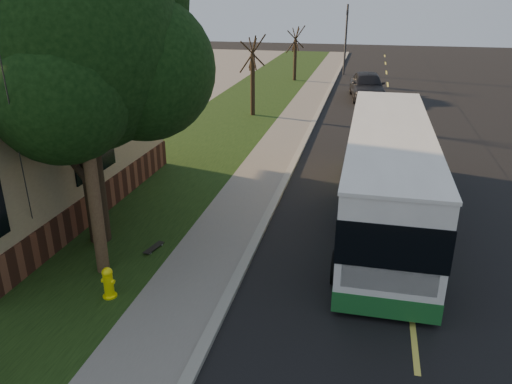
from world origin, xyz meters
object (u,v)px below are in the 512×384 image
Objects in this scene: leafy_tree at (81,49)px; skateboard_main at (154,248)px; dumpster at (37,190)px; traffic_signal at (346,35)px; transit_bus at (387,172)px; bare_tree_near at (253,77)px; bare_tree_far at (295,54)px; distant_car at (367,85)px; utility_pole at (79,84)px; fire_hydrant at (108,283)px.

skateboard_main is (1.64, -0.38, -5.05)m from leafy_tree.
skateboard_main is 4.96m from dumpster.
traffic_signal is 0.52× the size of transit_bus.
bare_tree_near reaches higher than skateboard_main.
bare_tree_far is 5.32× the size of skateboard_main.
distant_car is (9.69, 20.34, 0.16)m from dumpster.
traffic_signal is at bearing 95.46° from distant_car.
dumpster reaches higher than skateboard_main.
utility_pole reaches higher than bare_tree_far.
distant_car is at bearing -45.56° from bare_tree_far.
transit_bus is (6.92, -12.30, -0.61)m from bare_tree_near.
traffic_signal is at bearing 75.96° from bare_tree_near.
bare_tree_near is 14.13m from transit_bus.
traffic_signal is at bearing 81.53° from leafy_tree.
traffic_signal is 1.10× the size of distant_car.
utility_pole is at bearing -121.20° from skateboard_main.
transit_bus is (6.72, 4.71, -3.09)m from utility_pole.
leafy_tree is 5.32m from skateboard_main.
bare_tree_near is 14.54m from dumpster.
distant_car is (5.08, 22.07, 0.73)m from skateboard_main.
dumpster is at bearing 138.63° from fire_hydrant.
bare_tree_far is 5.44m from traffic_signal.
fire_hydrant is at bearing -95.21° from traffic_signal.
bare_tree_near reaches higher than transit_bus.
dumpster is at bearing 159.47° from skateboard_main.
leafy_tree reaches higher than bare_tree_near.
skateboard_main is (0.07, 2.27, -0.31)m from fire_hydrant.
leafy_tree reaches higher than skateboard_main.
bare_tree_far is 25.14m from transit_bus.
utility_pole reaches higher than traffic_signal.
distant_car is at bearing 64.52° from dumpster.
transit_bus is at bearing -75.20° from bare_tree_far.
fire_hydrant is at bearing -59.33° from leafy_tree.
utility_pole reaches higher than dumpster.
skateboard_main is at bearing 58.80° from utility_pole.
leafy_tree is at bearing -92.45° from bare_tree_far.
utility_pole is 2.25× the size of bare_tree_far.
utility_pole is 17.19m from bare_tree_near.
transit_bus is 14.03× the size of skateboard_main.
distant_car is (-0.87, 18.64, -0.68)m from transit_bus.
leafy_tree is 8.95m from transit_bus.
fire_hydrant is 2.30m from skateboard_main.
skateboard_main is at bearing -150.05° from transit_bus.
utility_pole is 1.94m from leafy_tree.
traffic_signal is (3.50, 4.00, 1.16)m from bare_tree_far.
utility_pole is 0.85× the size of transit_bus.
traffic_signal reaches higher than transit_bus.
traffic_signal reaches higher than bare_tree_near.
traffic_signal is (4.67, 31.35, -2.00)m from leafy_tree.
bare_tree_near is (0.67, 15.35, -3.02)m from leafy_tree.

